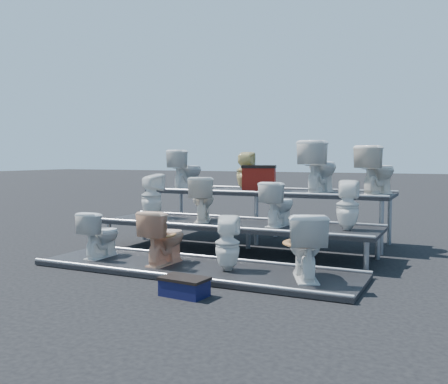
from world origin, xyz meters
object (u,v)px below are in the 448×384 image
at_px(toilet_9, 245,171).
at_px(toilet_4, 152,196).
at_px(toilet_3, 305,246).
at_px(toilet_0, 101,234).
at_px(toilet_7, 348,205).
at_px(toilet_8, 187,169).
at_px(toilet_1, 164,237).
at_px(toilet_2, 228,243).
at_px(toilet_10, 320,167).
at_px(step_stool, 184,288).
at_px(toilet_11, 377,170).
at_px(toilet_6, 279,204).
at_px(red_crate, 259,179).
at_px(toilet_5, 202,199).

bearing_deg(toilet_9, toilet_4, 43.54).
height_order(toilet_3, toilet_4, toilet_4).
distance_m(toilet_0, toilet_7, 3.41).
height_order(toilet_3, toilet_8, toilet_8).
distance_m(toilet_1, toilet_4, 1.72).
height_order(toilet_2, toilet_4, toilet_4).
bearing_deg(toilet_9, toilet_10, 173.65).
bearing_deg(toilet_7, toilet_10, -67.06).
distance_m(toilet_3, step_stool, 1.47).
distance_m(toilet_9, toilet_11, 2.23).
xyz_separation_m(toilet_0, toilet_4, (-0.02, 1.30, 0.44)).
height_order(toilet_8, toilet_9, toilet_8).
height_order(toilet_4, toilet_6, toilet_4).
bearing_deg(toilet_4, toilet_6, -160.58).
xyz_separation_m(toilet_0, toilet_9, (1.08, 2.60, 0.82)).
bearing_deg(toilet_0, toilet_2, 179.45).
height_order(toilet_2, toilet_9, toilet_9).
xyz_separation_m(toilet_0, toilet_2, (1.94, 0.00, 0.01)).
relative_size(toilet_1, toilet_8, 0.98).
distance_m(toilet_2, toilet_3, 0.98).
xyz_separation_m(toilet_1, toilet_6, (1.11, 1.30, 0.37)).
xyz_separation_m(toilet_10, red_crate, (-1.06, 0.01, -0.23)).
height_order(toilet_3, toilet_10, toilet_10).
bearing_deg(toilet_5, red_crate, -130.56).
distance_m(toilet_5, step_stool, 2.63).
relative_size(toilet_3, toilet_6, 1.19).
bearing_deg(toilet_8, toilet_2, 137.81).
bearing_deg(red_crate, toilet_9, 165.59).
bearing_deg(toilet_10, red_crate, 6.79).
bearing_deg(toilet_11, toilet_3, 100.87).
bearing_deg(toilet_3, step_stool, 22.71).
height_order(toilet_4, toilet_8, toilet_8).
relative_size(toilet_1, toilet_5, 1.03).
relative_size(toilet_1, red_crate, 1.28).
height_order(toilet_9, red_crate, toilet_9).
bearing_deg(toilet_0, toilet_6, -149.31).
xyz_separation_m(toilet_0, toilet_8, (-0.10, 2.60, 0.84)).
height_order(toilet_8, toilet_10, toilet_10).
bearing_deg(toilet_10, toilet_2, 87.13).
relative_size(toilet_0, toilet_9, 0.94).
xyz_separation_m(toilet_4, toilet_9, (1.10, 1.30, 0.38)).
height_order(toilet_6, toilet_8, toilet_8).
bearing_deg(toilet_2, toilet_4, -50.48).
bearing_deg(red_crate, toilet_4, -152.04).
relative_size(toilet_2, red_crate, 1.21).
relative_size(red_crate, step_stool, 1.17).
bearing_deg(toilet_3, toilet_1, -23.03).
bearing_deg(toilet_10, toilet_5, 48.26).
bearing_deg(toilet_10, toilet_4, 35.47).
xyz_separation_m(toilet_7, toilet_9, (-2.04, 1.30, 0.40)).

